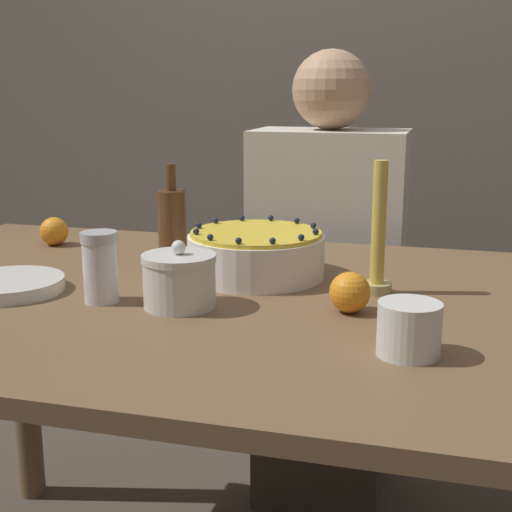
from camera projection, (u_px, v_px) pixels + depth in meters
name	position (u px, v px, depth m)	size (l,w,h in m)	color
wall_behind	(359.00, 36.00, 2.45)	(8.00, 0.05, 2.60)	slate
dining_table	(246.00, 352.00, 1.29)	(1.64, 0.97, 0.77)	brown
cake	(256.00, 254.00, 1.39)	(0.27, 0.27, 0.10)	white
sugar_bowl	(179.00, 280.00, 1.19)	(0.13, 0.13, 0.11)	silver
sugar_shaker	(100.00, 267.00, 1.22)	(0.06, 0.06, 0.12)	white
plate_stack	(9.00, 285.00, 1.29)	(0.20, 0.20, 0.02)	silver
candle	(378.00, 241.00, 1.26)	(0.06, 0.06, 0.24)	tan
bottle	(172.00, 222.00, 1.53)	(0.06, 0.06, 0.20)	brown
cup	(409.00, 329.00, 0.98)	(0.09, 0.09, 0.08)	white
orange_fruit_1	(350.00, 292.00, 1.17)	(0.07, 0.07, 0.07)	orange
orange_fruit_2	(54.00, 231.00, 1.66)	(0.07, 0.07, 0.07)	orange
person_man_blue_shirt	(326.00, 310.00, 1.95)	(0.40, 0.34, 1.22)	#473D33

